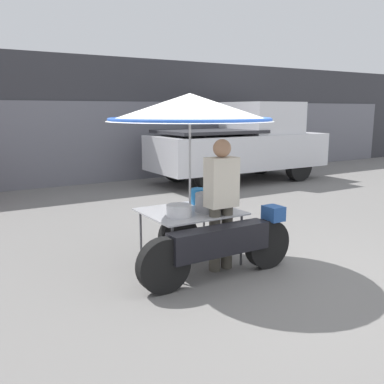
# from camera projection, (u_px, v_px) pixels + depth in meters

# --- Properties ---
(ground_plane) EXTENTS (36.00, 36.00, 0.00)m
(ground_plane) POSITION_uv_depth(u_px,v_px,m) (262.00, 275.00, 5.11)
(ground_plane) COLOR slate
(shopfront_building) EXTENTS (28.00, 2.06, 3.31)m
(shopfront_building) POSITION_uv_depth(u_px,v_px,m) (66.00, 120.00, 11.78)
(shopfront_building) COLOR #38383D
(shopfront_building) RESTS_ON ground
(vendor_motorcycle_cart) EXTENTS (2.05, 2.04, 2.14)m
(vendor_motorcycle_cart) POSITION_uv_depth(u_px,v_px,m) (193.00, 131.00, 5.17)
(vendor_motorcycle_cart) COLOR black
(vendor_motorcycle_cart) RESTS_ON ground
(vendor_person) EXTENTS (0.38, 0.22, 1.60)m
(vendor_person) POSITION_uv_depth(u_px,v_px,m) (221.00, 198.00, 5.13)
(vendor_person) COLOR #4C473D
(vendor_person) RESTS_ON ground
(pickup_truck) EXTENTS (4.87, 1.92, 2.14)m
(pickup_truck) POSITION_uv_depth(u_px,v_px,m) (243.00, 144.00, 11.63)
(pickup_truck) COLOR black
(pickup_truck) RESTS_ON ground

